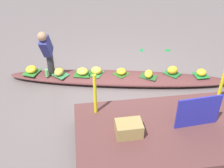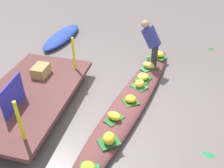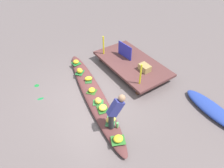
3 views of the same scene
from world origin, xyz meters
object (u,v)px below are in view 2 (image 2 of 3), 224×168
Objects in this scene: banana_bunch_5 at (88,168)px; water_bottle at (148,59)px; moored_boat at (62,37)px; banana_bunch_2 at (114,116)px; banana_bunch_3 at (109,138)px; banana_bunch_0 at (149,65)px; produce_crate at (41,71)px; vendor_boat at (130,103)px; market_banner at (13,95)px; banana_bunch_6 at (143,76)px; banana_bunch_4 at (131,99)px; banana_bunch_7 at (159,54)px; banana_bunch_1 at (140,83)px; vendor_person at (151,41)px.

water_bottle is (3.66, -0.46, 0.01)m from banana_bunch_5.
banana_bunch_2 is (-3.52, -2.68, 0.17)m from moored_boat.
banana_bunch_3 is (-4.13, -2.74, 0.19)m from moored_boat.
produce_crate is (-1.23, 2.40, 0.21)m from banana_bunch_0.
banana_bunch_3 reaches higher than vendor_boat.
banana_bunch_2 is 2.01m from market_banner.
banana_bunch_4 is at bearing 172.18° from banana_bunch_6.
market_banner is at bearing 113.86° from banana_bunch_4.
banana_bunch_4 is 0.84× the size of banana_bunch_7.
vendor_boat is at bearing 174.50° from water_bottle.
banana_bunch_7 is (1.57, -0.30, -0.01)m from banana_bunch_1.
produce_crate reaches higher than banana_bunch_7.
banana_bunch_4 is 2.19m from banana_bunch_7.
vendor_boat is 20.83× the size of banana_bunch_3.
banana_bunch_0 is 1.20× the size of banana_bunch_3.
banana_bunch_0 is (1.43, -0.21, 0.19)m from vendor_boat.
banana_bunch_0 is at bearing 2.94° from vendor_boat.
banana_bunch_0 reaches higher than banana_bunch_7.
banana_bunch_2 is 0.66m from banana_bunch_4.
market_banner reaches higher than banana_bunch_7.
vendor_boat is 0.90m from banana_bunch_6.
banana_bunch_3 is 0.95× the size of banana_bunch_6.
water_bottle reaches higher than vendor_boat.
banana_bunch_6 is at bearing -12.41° from banana_bunch_2.
banana_bunch_4 is 1.25× the size of water_bottle.
banana_bunch_5 is at bearing -147.28° from moored_boat.
vendor_person reaches higher than vendor_boat.
water_bottle is (1.77, -0.14, 0.02)m from banana_bunch_4.
banana_bunch_1 is 2.75m from market_banner.
banana_bunch_7 is (3.38, -0.55, -0.02)m from banana_bunch_3.
banana_bunch_7 is at bearing -43.71° from market_banner.
market_banner reaches higher than banana_bunch_3.
vendor_person reaches higher than banana_bunch_4.
vendor_boat is 1.46m from banana_bunch_0.
banana_bunch_6 reaches higher than banana_bunch_4.
moored_boat is 4.10m from banana_bunch_4.
banana_bunch_3 is 2.05m from market_banner.
banana_bunch_1 is 1.84m from banana_bunch_3.
banana_bunch_7 is 0.63× the size of produce_crate.
market_banner is (0.27, 2.00, 0.36)m from banana_bunch_3.
banana_bunch_5 is at bearing -177.56° from vendor_boat.
vendor_person is at bearing -58.89° from produce_crate.
banana_bunch_7 is at bearing -53.76° from produce_crate.
produce_crate is at bearing 117.24° from banana_bunch_0.
banana_bunch_2 is (-0.68, 0.19, 0.18)m from vendor_boat.
market_banner is at bearing 136.19° from banana_bunch_0.
banana_bunch_5 is at bearing 170.29° from banana_bunch_4.
water_bottle is at bearing -8.46° from banana_bunch_2.
banana_bunch_7 reaches higher than moored_boat.
banana_bunch_1 is 0.57× the size of produce_crate.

